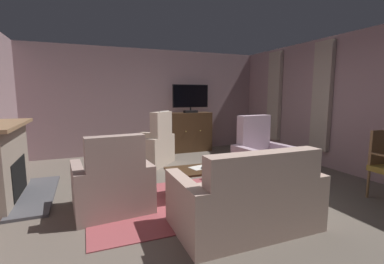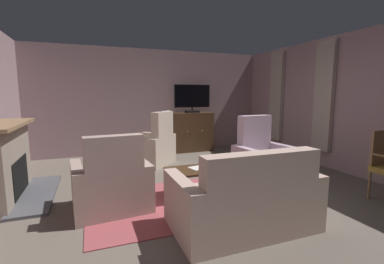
% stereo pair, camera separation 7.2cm
% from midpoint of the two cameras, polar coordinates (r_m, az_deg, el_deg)
% --- Properties ---
extents(ground_plane, '(6.61, 7.14, 0.04)m').
position_cam_midpoint_polar(ground_plane, '(4.28, 1.61, -12.94)').
color(ground_plane, '#665B51').
extents(wall_back, '(6.61, 0.10, 2.66)m').
position_cam_midpoint_polar(wall_back, '(7.17, -9.03, 6.43)').
color(wall_back, gray).
rests_on(wall_back, ground_plane).
extents(wall_right_with_window, '(0.10, 7.14, 2.66)m').
position_cam_midpoint_polar(wall_right_with_window, '(5.92, 30.01, 5.18)').
color(wall_right_with_window, '#A6858B').
rests_on(wall_right_with_window, ground_plane).
extents(curtain_panel_near, '(0.10, 0.44, 2.23)m').
position_cam_midpoint_polar(curtain_panel_near, '(6.18, 25.57, 6.77)').
color(curtain_panel_near, '#B2A393').
extents(curtain_panel_far, '(0.10, 0.44, 2.23)m').
position_cam_midpoint_polar(curtain_panel_far, '(7.29, 16.83, 7.26)').
color(curtain_panel_far, '#B2A393').
extents(rug_central, '(2.58, 1.72, 0.01)m').
position_cam_midpoint_polar(rug_central, '(3.94, -2.46, -14.41)').
color(rug_central, '#9E474C').
rests_on(rug_central, ground_plane).
extents(fireplace, '(0.86, 1.72, 1.11)m').
position_cam_midpoint_polar(fireplace, '(4.69, -35.35, -5.61)').
color(fireplace, '#4C4C51').
rests_on(fireplace, ground_plane).
extents(tv_cabinet, '(1.12, 0.48, 1.03)m').
position_cam_midpoint_polar(tv_cabinet, '(7.18, -0.75, -0.15)').
color(tv_cabinet, '#352315').
rests_on(tv_cabinet, ground_plane).
extents(television, '(0.97, 0.20, 0.73)m').
position_cam_midpoint_polar(television, '(7.06, -0.61, 7.27)').
color(television, black).
rests_on(television, tv_cabinet).
extents(coffee_table, '(1.07, 0.59, 0.41)m').
position_cam_midpoint_polar(coffee_table, '(4.06, 1.63, -8.35)').
color(coffee_table, '#422B19').
rests_on(coffee_table, ground_plane).
extents(tv_remote, '(0.17, 0.14, 0.02)m').
position_cam_midpoint_polar(tv_remote, '(4.02, 2.65, -7.73)').
color(tv_remote, black).
rests_on(tv_remote, coffee_table).
extents(folded_newspaper, '(0.34, 0.28, 0.01)m').
position_cam_midpoint_polar(folded_newspaper, '(4.09, 1.23, -7.54)').
color(folded_newspaper, silver).
rests_on(folded_newspaper, coffee_table).
extents(sofa_floral, '(1.58, 0.93, 0.94)m').
position_cam_midpoint_polar(sofa_floral, '(3.16, 10.87, -14.29)').
color(sofa_floral, '#BC9E8E').
rests_on(sofa_floral, ground_plane).
extents(armchair_beside_cabinet, '(0.98, 0.90, 1.13)m').
position_cam_midpoint_polar(armchair_beside_cabinet, '(4.91, 14.35, -5.95)').
color(armchair_beside_cabinet, '#AD93A3').
rests_on(armchair_beside_cabinet, ground_plane).
extents(armchair_near_window, '(1.01, 0.94, 1.03)m').
position_cam_midpoint_polar(armchair_near_window, '(3.72, -17.07, -10.95)').
color(armchair_near_window, '#A3897F').
rests_on(armchair_near_window, ground_plane).
extents(armchair_facing_sofa, '(1.22, 1.22, 1.17)m').
position_cam_midpoint_polar(armchair_facing_sofa, '(5.90, -9.06, -3.40)').
color(armchair_facing_sofa, '#C6B29E').
rests_on(armchair_facing_sofa, ground_plane).
extents(cat, '(0.66, 0.32, 0.21)m').
position_cam_midpoint_polar(cat, '(4.67, -18.41, -10.04)').
color(cat, '#2D2D33').
rests_on(cat, ground_plane).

